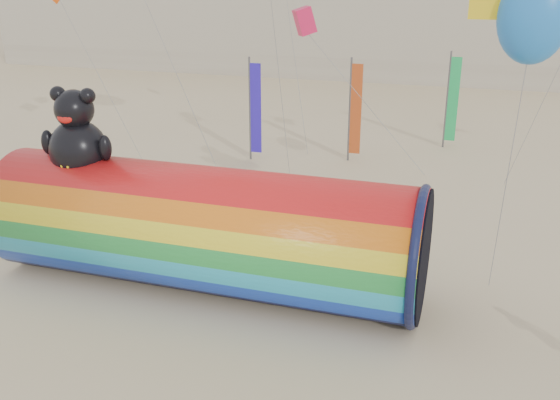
% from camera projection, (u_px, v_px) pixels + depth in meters
% --- Properties ---
extents(ground, '(160.00, 160.00, 0.00)m').
position_uv_depth(ground, '(249.00, 288.00, 19.05)').
color(ground, '#CCB58C').
rests_on(ground, ground).
extents(windsock_assembly, '(12.97, 3.95, 5.98)m').
position_uv_depth(windsock_assembly, '(203.00, 225.00, 18.57)').
color(windsock_assembly, red).
rests_on(windsock_assembly, ground).
extents(festival_banners, '(9.89, 5.60, 5.20)m').
position_uv_depth(festival_banners, '(356.00, 106.00, 31.86)').
color(festival_banners, '#59595E').
rests_on(festival_banners, ground).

